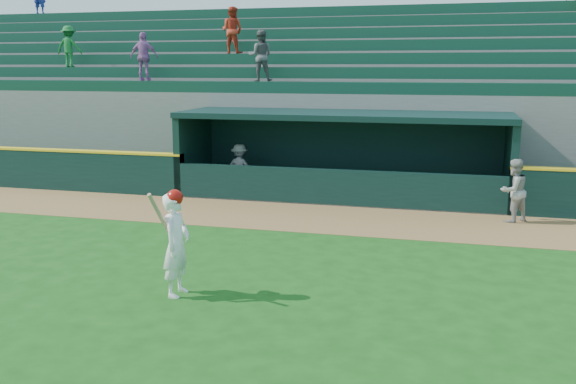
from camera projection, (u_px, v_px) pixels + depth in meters
ground at (265, 280)px, 11.39m from camera, size 120.00×120.00×0.00m
warning_track at (322, 218)px, 16.04m from camera, size 40.00×3.00×0.01m
dugout_player_front at (514, 191)px, 15.55m from camera, size 0.96×0.94×1.56m
dugout_player_inside at (240, 168)px, 19.40m from camera, size 0.95×0.56×1.45m
dugout at (344, 149)px, 18.72m from camera, size 9.40×2.80×2.46m
stands at (368, 105)px, 22.84m from camera, size 34.50×6.30×7.57m
batter_at_plate at (176, 243)px, 10.51m from camera, size 0.48×0.80×1.80m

